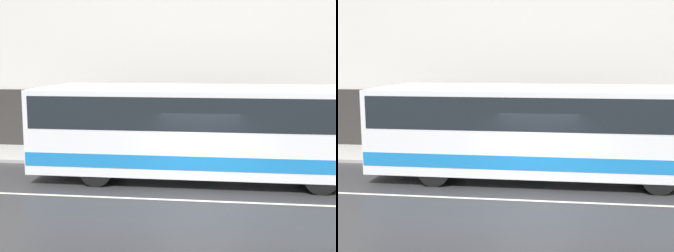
% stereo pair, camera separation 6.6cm
% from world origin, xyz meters
% --- Properties ---
extents(ground_plane, '(60.00, 60.00, 0.00)m').
position_xyz_m(ground_plane, '(0.00, 0.00, 0.00)').
color(ground_plane, '#2D2D30').
extents(sidewalk, '(60.00, 3.18, 0.13)m').
position_xyz_m(sidewalk, '(0.00, 5.59, 0.07)').
color(sidewalk, '#A09E99').
rests_on(sidewalk, ground_plane).
extents(building_facade, '(60.00, 0.35, 10.97)m').
position_xyz_m(building_facade, '(0.00, 7.32, 5.29)').
color(building_facade, silver).
rests_on(building_facade, ground_plane).
extents(lane_stripe, '(54.00, 0.14, 0.01)m').
position_xyz_m(lane_stripe, '(0.00, 0.00, 0.00)').
color(lane_stripe, beige).
rests_on(lane_stripe, ground_plane).
extents(transit_bus, '(11.21, 2.50, 3.29)m').
position_xyz_m(transit_bus, '(-0.24, 2.25, 1.85)').
color(transit_bus, white).
rests_on(transit_bus, ground_plane).
extents(pedestrian_waiting, '(0.36, 0.36, 1.58)m').
position_xyz_m(pedestrian_waiting, '(-0.05, 6.73, 0.86)').
color(pedestrian_waiting, '#1E5933').
rests_on(pedestrian_waiting, sidewalk).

